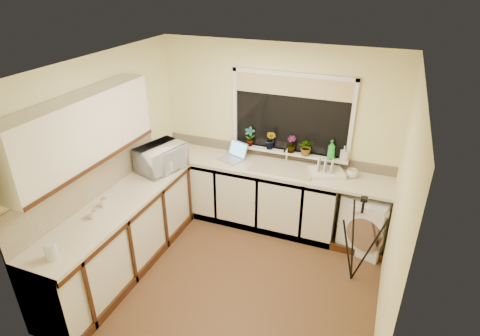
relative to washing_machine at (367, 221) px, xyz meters
The scene contains 34 objects.
floor 1.81m from the washing_machine, 139.43° to the right, with size 3.20×3.20×0.00m, color brown.
ceiling 2.72m from the washing_machine, 139.43° to the right, with size 3.20×3.20×0.00m, color white.
wall_back 1.62m from the washing_machine, 165.55° to the left, with size 3.20×3.20×0.00m, color #F3E9A2.
wall_front 3.09m from the washing_machine, 116.91° to the right, with size 3.20×3.20×0.00m, color #F3E9A2.
wall_left 3.27m from the washing_machine, 158.63° to the right, with size 3.00×3.00×0.00m, color #F3E9A2.
wall_right 1.45m from the washing_machine, 77.60° to the right, with size 3.00×3.00×0.00m, color #F3E9A2.
base_cabinet_back 1.67m from the washing_machine, behind, with size 2.55×0.60×0.86m, color silver.
base_cabinet_left 3.02m from the washing_machine, 151.23° to the right, with size 0.54×2.40×0.86m, color silver.
worktop_back 1.43m from the washing_machine, behind, with size 3.20×0.60×0.04m, color beige.
worktop_left 3.06m from the washing_machine, 151.23° to the right, with size 0.60×2.40×0.04m, color beige.
upper_cabinet 3.51m from the washing_machine, 150.09° to the right, with size 0.28×1.90×0.70m, color silver.
splashback_left 3.36m from the washing_machine, 153.66° to the right, with size 0.02×2.40×0.45m, color beige.
splashback_back 1.50m from the washing_machine, 166.03° to the left, with size 3.20×0.02×0.14m, color beige.
window_glass 1.67m from the washing_machine, 163.85° to the left, with size 1.50×0.02×1.00m, color black.
window_blind 1.94m from the washing_machine, 165.01° to the left, with size 1.50×0.02×0.25m, color tan.
windowsill 1.35m from the washing_machine, 166.41° to the left, with size 1.60×0.14×0.03m, color white.
sink 1.26m from the washing_machine, behind, with size 0.82×0.46×0.03m, color tan.
faucet 1.33m from the washing_machine, 168.80° to the left, with size 0.03×0.03×0.24m, color silver.
washing_machine is the anchor object (origin of this frame).
laptop 1.94m from the washing_machine, behind, with size 0.40×0.40×0.22m.
kettle 2.66m from the washing_machine, 166.09° to the right, with size 0.16×0.16×0.21m, color white.
dish_rack 0.80m from the washing_machine, behind, with size 0.42×0.31×0.06m, color #F1E4D0.
tripod 0.70m from the washing_machine, 95.34° to the right, with size 0.54×0.54×1.11m, color black, non-canonical shape.
glass_jug 3.61m from the washing_machine, 136.68° to the right, with size 0.11×0.11×0.17m, color silver.
steel_jar 3.19m from the washing_machine, 150.13° to the right, with size 0.07×0.07×0.10m, color white.
microwave 2.74m from the washing_machine, 168.10° to the right, with size 0.60×0.41×0.33m, color white.
plant_a 1.88m from the washing_machine, behind, with size 0.14×0.10×0.27m, color #999999.
plant_b 1.62m from the washing_machine, 169.65° to the left, with size 0.15×0.12×0.27m, color #999999.
plant_c 1.37m from the washing_machine, 166.61° to the left, with size 0.13×0.13×0.23m, color #999999.
plant_d 1.21m from the washing_machine, 164.71° to the left, with size 0.21×0.18×0.23m, color #999999.
soap_bottle_green 1.01m from the washing_machine, 156.80° to the left, with size 0.10×0.10×0.26m, color green.
soap_bottle_clear 0.90m from the washing_machine, 147.68° to the left, with size 0.09×0.09×0.19m, color #999999.
cup_back 0.64m from the washing_machine, 155.55° to the left, with size 0.14×0.14×0.11m, color silver.
cup_left 3.28m from the washing_machine, 146.33° to the right, with size 0.09×0.09×0.09m, color beige.
Camera 1 is at (1.36, -3.30, 3.26)m, focal length 29.66 mm.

